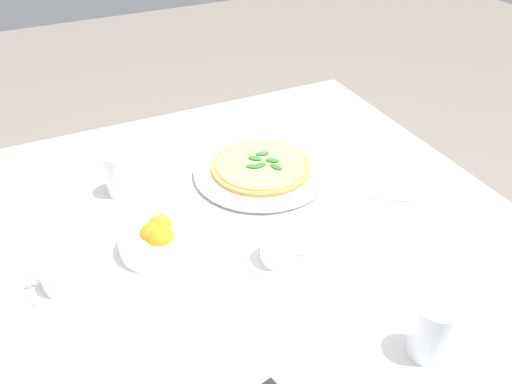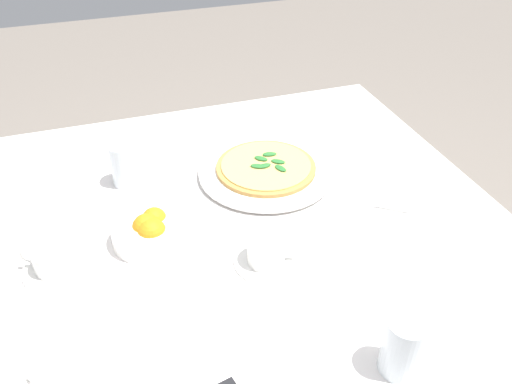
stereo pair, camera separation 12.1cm
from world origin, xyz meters
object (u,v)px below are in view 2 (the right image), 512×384
at_px(pizza, 266,167).
at_px(coffee_cup_center_back, 56,377).
at_px(menu_card, 400,201).
at_px(pizza_plate, 266,171).
at_px(coffee_cup_far_left, 266,252).
at_px(coffee_cup_near_left, 53,261).
at_px(water_glass_right_edge, 402,349).
at_px(citrus_bowl, 149,231).
at_px(water_glass_near_right, 125,167).

distance_m(pizza, coffee_cup_center_back, 0.69).
height_order(pizza, menu_card, menu_card).
xyz_separation_m(pizza_plate, coffee_cup_center_back, (0.51, 0.47, 0.02)).
bearing_deg(coffee_cup_far_left, pizza, -109.24).
bearing_deg(pizza, coffee_cup_near_left, 20.11).
height_order(coffee_cup_far_left, water_glass_right_edge, water_glass_right_edge).
height_order(coffee_cup_far_left, citrus_bowl, citrus_bowl).
height_order(water_glass_near_right, menu_card, water_glass_near_right).
distance_m(pizza_plate, water_glass_near_right, 0.35).
height_order(coffee_cup_near_left, coffee_cup_center_back, coffee_cup_center_back).
bearing_deg(menu_card, citrus_bowl, 28.07).
distance_m(pizza_plate, pizza, 0.01).
bearing_deg(water_glass_near_right, menu_card, 151.45).
relative_size(coffee_cup_center_back, water_glass_right_edge, 1.17).
bearing_deg(menu_card, pizza, -8.59).
bearing_deg(pizza_plate, water_glass_right_edge, 91.75).
distance_m(water_glass_near_right, water_glass_right_edge, 0.77).
relative_size(coffee_cup_near_left, water_glass_near_right, 1.20).
bearing_deg(coffee_cup_center_back, menu_card, -162.79).
distance_m(coffee_cup_center_back, water_glass_near_right, 0.57).
relative_size(pizza, citrus_bowl, 1.66).
xyz_separation_m(coffee_cup_far_left, water_glass_near_right, (0.23, -0.38, 0.02)).
relative_size(coffee_cup_center_back, menu_card, 1.75).
distance_m(coffee_cup_center_back, water_glass_right_edge, 0.55).
bearing_deg(menu_card, coffee_cup_near_left, 32.41).
distance_m(water_glass_near_right, menu_card, 0.66).
xyz_separation_m(coffee_cup_far_left, menu_card, (-0.34, -0.06, 0.00)).
relative_size(pizza_plate, citrus_bowl, 2.26).
bearing_deg(pizza_plate, coffee_cup_far_left, 70.79).
xyz_separation_m(pizza_plate, water_glass_right_edge, (-0.02, 0.60, 0.04)).
height_order(pizza_plate, coffee_cup_near_left, coffee_cup_near_left).
bearing_deg(coffee_cup_far_left, coffee_cup_center_back, 22.51).
bearing_deg(coffee_cup_far_left, citrus_bowl, -33.88).
distance_m(pizza, citrus_bowl, 0.36).
distance_m(pizza, coffee_cup_near_left, 0.55).
relative_size(pizza, menu_card, 3.33).
distance_m(coffee_cup_center_back, menu_card, 0.79).
xyz_separation_m(coffee_cup_near_left, menu_card, (-0.75, 0.05, 0.00)).
height_order(pizza_plate, coffee_cup_far_left, coffee_cup_far_left).
distance_m(coffee_cup_near_left, citrus_bowl, 0.20).
height_order(pizza, coffee_cup_far_left, coffee_cup_far_left).
distance_m(coffee_cup_near_left, coffee_cup_far_left, 0.42).
relative_size(coffee_cup_center_back, water_glass_near_right, 1.21).
bearing_deg(citrus_bowl, menu_card, 171.92).
relative_size(pizza, water_glass_near_right, 2.31).
bearing_deg(coffee_cup_near_left, citrus_bowl, -171.27).
distance_m(coffee_cup_near_left, water_glass_near_right, 0.32).
bearing_deg(coffee_cup_center_back, pizza_plate, -137.45).
relative_size(coffee_cup_far_left, citrus_bowl, 0.87).
bearing_deg(coffee_cup_near_left, pizza_plate, -159.89).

